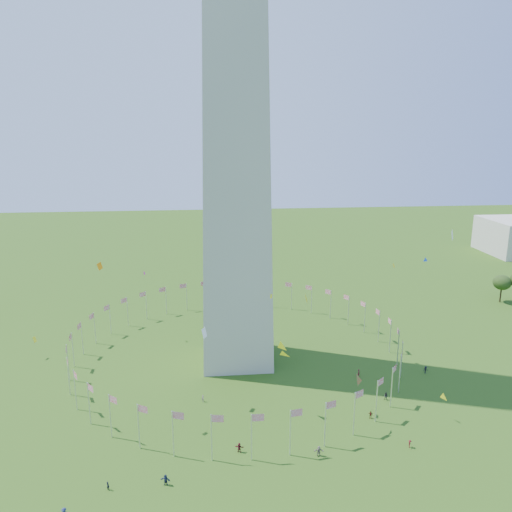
# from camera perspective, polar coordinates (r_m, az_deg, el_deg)

# --- Properties ---
(ground) EXTENTS (600.00, 600.00, 0.00)m
(ground) POSITION_cam_1_polar(r_m,az_deg,el_deg) (87.23, 0.17, -26.14)
(ground) COLOR #274911
(ground) RESTS_ON ground
(flag_ring) EXTENTS (80.24, 80.24, 9.00)m
(flag_ring) POSITION_cam_1_polar(r_m,az_deg,el_deg) (127.44, -2.22, -9.91)
(flag_ring) COLOR silver
(flag_ring) RESTS_ON ground
(crowd) EXTENTS (82.91, 76.33, 2.05)m
(crowd) POSITION_cam_1_polar(r_m,az_deg,el_deg) (89.57, 6.14, -24.25)
(crowd) COLOR black
(crowd) RESTS_ON ground
(kites_aloft) EXTENTS (104.27, 81.49, 38.30)m
(kites_aloft) POSITION_cam_1_polar(r_m,az_deg,el_deg) (99.81, 5.28, -9.25)
(kites_aloft) COLOR yellow
(kites_aloft) RESTS_ON ground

